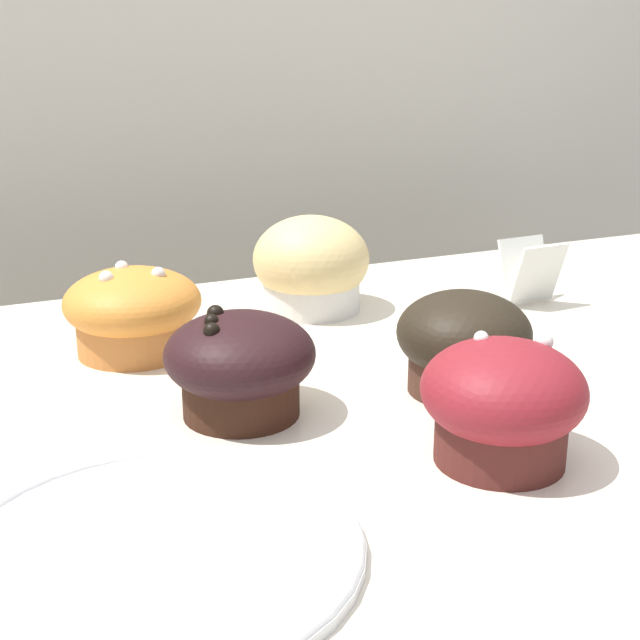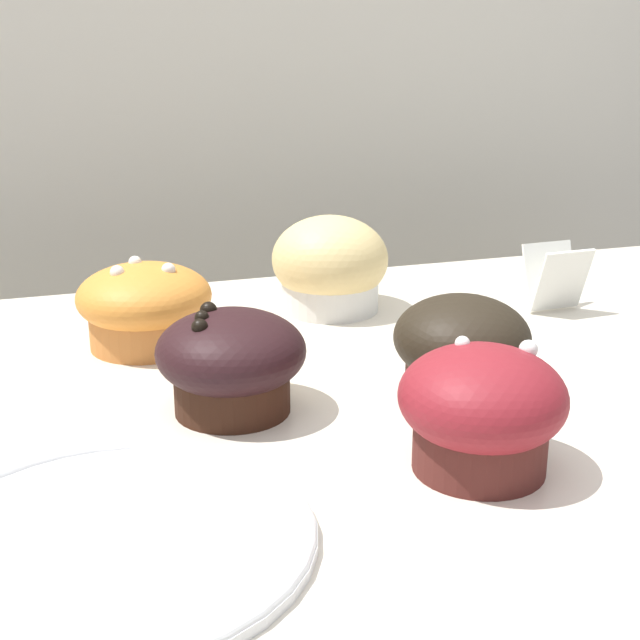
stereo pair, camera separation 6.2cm
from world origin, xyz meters
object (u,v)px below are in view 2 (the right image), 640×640
Objects in this scene: muffin_back_right at (145,305)px; serving_plate at (111,538)px; muffin_front_center at (482,409)px; muffin_back_left at (330,267)px; muffin_front_left at (231,361)px; muffin_front_right at (461,347)px.

muffin_back_right is 0.30m from serving_plate.
muffin_front_center is 0.90× the size of muffin_back_right.
muffin_front_center is 0.47× the size of serving_plate.
muffin_back_left is (0.01, 0.32, 0.00)m from muffin_front_center.
muffin_front_left is 0.48× the size of serving_plate.
muffin_back_right is at bearing 138.80° from muffin_front_right.
muffin_front_center is 0.11m from muffin_front_right.
serving_plate is at bearing -174.92° from muffin_front_center.
serving_plate is at bearing -123.78° from muffin_back_left.
muffin_front_center is at bearing -46.28° from muffin_front_left.
muffin_front_left is (0.04, -0.15, 0.00)m from muffin_back_right.
muffin_back_left reaches higher than muffin_front_right.
muffin_back_left is 0.97× the size of muffin_back_right.
muffin_back_left is 0.18m from muffin_back_right.
muffin_front_right is at bearing 69.82° from muffin_front_center.
muffin_back_left is at bearing 96.14° from muffin_front_right.
muffin_back_left is 1.05× the size of muffin_front_left.
muffin_front_center is at bearing -92.47° from muffin_back_left.
muffin_front_left is at bearing 171.42° from muffin_front_right.
muffin_back_right is 0.52× the size of serving_plate.
muffin_back_left reaches higher than muffin_back_right.
muffin_back_left is 0.51× the size of serving_plate.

